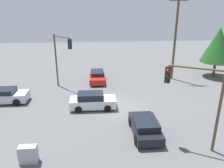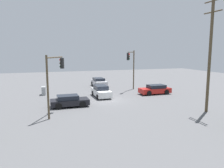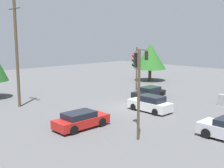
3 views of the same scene
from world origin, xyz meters
The scene contains 9 objects.
ground_plane centered at (0.00, 0.00, 0.00)m, with size 80.00×80.00×0.00m, color #5B5B5E.
sedan_red centered at (1.64, -7.60, 0.63)m, with size 1.89×4.36×1.29m.
sedan_white centered at (2.20, 0.08, 0.71)m, with size 4.15×1.85×1.50m.
sedan_dark centered at (-1.65, 4.72, 0.61)m, with size 1.95×4.06×1.25m.
traffic_signal_main centered at (-4.36, 6.35, 3.85)m, with size 3.15×1.86×5.62m.
traffic_signal_cross centered at (5.52, -5.65, 4.08)m, with size 2.17×2.05×6.05m.
utility_pole_tall centered at (-7.98, -7.90, 5.87)m, with size 2.20×0.28×11.14m.
electrical_cabinet centered at (5.96, 7.24, 0.56)m, with size 1.07×0.52×1.12m, color #9EA0A3.
tree_left centered at (-9.72, 14.99, 3.88)m, with size 5.01×5.01×5.89m.
Camera 3 is at (18.12, -20.16, 6.82)m, focal length 45.00 mm.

